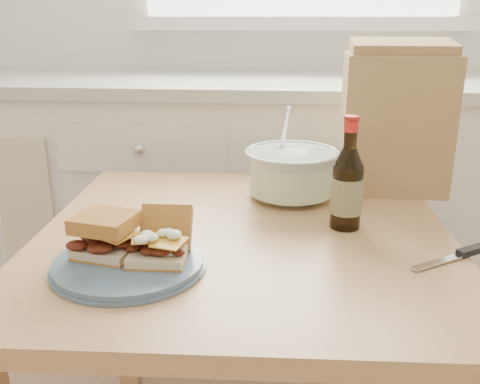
# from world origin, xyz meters

# --- Properties ---
(cabinet_run) EXTENTS (2.50, 0.64, 0.94)m
(cabinet_run) POSITION_xyz_m (-0.00, 1.70, 0.47)
(cabinet_run) COLOR silver
(cabinet_run) RESTS_ON ground
(dining_table) EXTENTS (0.89, 0.89, 0.72)m
(dining_table) POSITION_xyz_m (-0.12, 0.81, 0.61)
(dining_table) COLOR tan
(dining_table) RESTS_ON ground
(plate) EXTENTS (0.27, 0.27, 0.02)m
(plate) POSITION_xyz_m (-0.31, 0.63, 0.73)
(plate) COLOR #475F74
(plate) RESTS_ON dining_table
(sandwich_left) EXTENTS (0.12, 0.11, 0.08)m
(sandwich_left) POSITION_xyz_m (-0.36, 0.64, 0.78)
(sandwich_left) COLOR beige
(sandwich_left) RESTS_ON plate
(sandwich_right) EXTENTS (0.10, 0.14, 0.08)m
(sandwich_right) POSITION_xyz_m (-0.26, 0.65, 0.77)
(sandwich_right) COLOR beige
(sandwich_right) RESTS_ON plate
(coleslaw_bowl) EXTENTS (0.23, 0.23, 0.23)m
(coleslaw_bowl) POSITION_xyz_m (-0.02, 1.04, 0.78)
(coleslaw_bowl) COLOR #B0BEB9
(coleslaw_bowl) RESTS_ON dining_table
(beer_bottle) EXTENTS (0.07, 0.07, 0.24)m
(beer_bottle) POSITION_xyz_m (0.10, 0.86, 0.81)
(beer_bottle) COLOR black
(beer_bottle) RESTS_ON dining_table
(knife) EXTENTS (0.17, 0.12, 0.01)m
(knife) POSITION_xyz_m (0.31, 0.73, 0.73)
(knife) COLOR silver
(knife) RESTS_ON dining_table
(paper_bag) EXTENTS (0.27, 0.18, 0.34)m
(paper_bag) POSITION_xyz_m (0.24, 1.14, 0.89)
(paper_bag) COLOR #A1804E
(paper_bag) RESTS_ON dining_table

